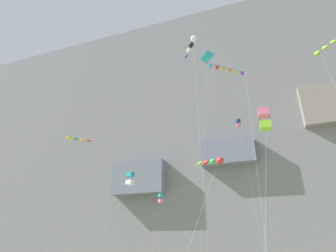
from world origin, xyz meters
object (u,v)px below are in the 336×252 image
object	(u,v)px
kite_windsock_high_right	(213,162)
kite_box_far_left	(130,179)
kite_box_upper_left	(265,119)
kite_diamond_far_right	(207,60)
kite_windsock_upper_mid	(325,49)
kite_banner_near_cliff	(228,76)
kite_box_low_left	(239,124)
kite_box_high_left	(161,198)
kite_windsock_low_right	(75,139)
kite_windsock_mid_left	(191,45)

from	to	relation	value
kite_windsock_high_right	kite_box_far_left	size ratio (longest dim) A/B	0.70
kite_box_upper_left	kite_diamond_far_right	world-z (taller)	kite_diamond_far_right
kite_windsock_upper_mid	kite_banner_near_cliff	bearing A→B (deg)	-149.92
kite_windsock_upper_mid	kite_box_low_left	world-z (taller)	kite_windsock_upper_mid
kite_box_upper_left	kite_windsock_upper_mid	world-z (taller)	kite_windsock_upper_mid
kite_box_upper_left	kite_box_high_left	size ratio (longest dim) A/B	1.49
kite_windsock_low_right	kite_box_upper_left	bearing A→B (deg)	-22.50
kite_box_high_left	kite_windsock_low_right	size ratio (longest dim) A/B	0.46
kite_windsock_high_right	kite_box_far_left	bearing A→B (deg)	134.42
kite_windsock_low_right	kite_diamond_far_right	xyz separation A→B (m)	(22.77, 3.38, 13.21)
kite_box_upper_left	kite_windsock_high_right	distance (m)	6.18
kite_banner_near_cliff	kite_box_high_left	bearing A→B (deg)	147.07
kite_windsock_mid_left	kite_banner_near_cliff	bearing A→B (deg)	6.89
kite_windsock_upper_mid	kite_windsock_low_right	distance (m)	41.41
kite_box_upper_left	kite_diamond_far_right	size ratio (longest dim) A/B	0.38
kite_box_high_left	kite_windsock_upper_mid	distance (m)	32.26
kite_windsock_high_right	kite_box_far_left	world-z (taller)	kite_box_far_left
kite_box_high_left	kite_windsock_mid_left	xyz separation A→B (m)	(7.31, -8.17, 19.14)
kite_box_upper_left	kite_box_far_left	bearing A→B (deg)	144.92
kite_box_far_left	kite_banner_near_cliff	bearing A→B (deg)	-23.88
kite_diamond_far_right	kite_box_low_left	bearing A→B (deg)	28.14
kite_box_low_left	kite_diamond_far_right	bearing A→B (deg)	-151.86
kite_diamond_far_right	kite_windsock_high_right	world-z (taller)	kite_diamond_far_right
kite_windsock_mid_left	kite_box_low_left	world-z (taller)	kite_windsock_mid_left
kite_windsock_high_right	kite_banner_near_cliff	bearing A→B (deg)	81.19
kite_box_low_left	kite_box_far_left	world-z (taller)	kite_box_low_left
kite_windsock_upper_mid	kite_box_low_left	bearing A→B (deg)	165.43
kite_windsock_mid_left	kite_box_far_left	xyz separation A→B (m)	(-12.32, 7.97, -15.94)
kite_windsock_high_right	kite_box_low_left	bearing A→B (deg)	86.41
kite_windsock_upper_mid	kite_box_upper_left	bearing A→B (deg)	-125.60
kite_diamond_far_right	kite_windsock_low_right	bearing A→B (deg)	-171.56
kite_box_high_left	kite_windsock_upper_mid	world-z (taller)	kite_windsock_upper_mid
kite_box_upper_left	kite_box_low_left	size ratio (longest dim) A/B	0.63
kite_box_upper_left	kite_windsock_upper_mid	size ratio (longest dim) A/B	0.44
kite_box_upper_left	kite_box_high_left	distance (m)	20.97
kite_diamond_far_right	kite_box_low_left	xyz separation A→B (m)	(3.93, 2.10, -12.02)
kite_windsock_low_right	kite_windsock_high_right	bearing A→B (deg)	-29.13
kite_windsock_high_right	kite_banner_near_cliff	size ratio (longest dim) A/B	0.37
kite_box_upper_left	kite_banner_near_cliff	xyz separation A→B (m)	(-3.16, 6.57, 9.52)
kite_windsock_mid_left	kite_windsock_high_right	size ratio (longest dim) A/B	3.27
kite_windsock_low_right	kite_diamond_far_right	size ratio (longest dim) A/B	0.56
kite_windsock_upper_mid	kite_windsock_high_right	xyz separation A→B (m)	(-14.73, -16.16, -20.13)
kite_diamond_far_right	kite_windsock_high_right	bearing A→B (deg)	-81.28
kite_windsock_upper_mid	kite_diamond_far_right	xyz separation A→B (m)	(-17.43, 1.41, 3.46)
kite_windsock_upper_mid	kite_windsock_mid_left	world-z (taller)	kite_windsock_upper_mid
kite_box_low_left	kite_windsock_upper_mid	bearing A→B (deg)	-14.57
kite_windsock_mid_left	kite_box_far_left	world-z (taller)	kite_windsock_mid_left
kite_windsock_mid_left	kite_box_low_left	distance (m)	14.73
kite_box_upper_left	kite_diamond_far_right	xyz separation A→B (m)	(-7.15, 15.76, 19.70)
kite_windsock_low_right	kite_box_low_left	bearing A→B (deg)	11.60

